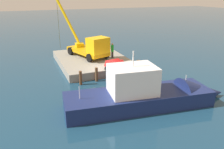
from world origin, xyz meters
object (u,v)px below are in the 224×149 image
object	(u,v)px
crane_truck	(91,47)
moored_yacht	(159,97)
salvaged_car	(122,74)
dock_worker	(112,50)

from	to	relation	value
crane_truck	moored_yacht	size ratio (longest dim) A/B	0.60
crane_truck	salvaged_car	world-z (taller)	crane_truck
dock_worker	salvaged_car	size ratio (longest dim) A/B	0.43
dock_worker	moored_yacht	xyz separation A→B (m)	(11.67, -0.52, -1.23)
dock_worker	moored_yacht	world-z (taller)	moored_yacht
salvaged_car	moored_yacht	distance (m)	6.03
dock_worker	crane_truck	bearing A→B (deg)	-112.67
crane_truck	dock_worker	size ratio (longest dim) A/B	4.51
crane_truck	dock_worker	xyz separation A→B (m)	(1.05, 2.51, -0.44)
dock_worker	moored_yacht	distance (m)	11.75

